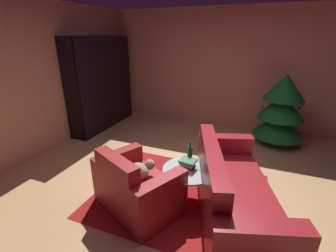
# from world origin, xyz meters

# --- Properties ---
(ground_plane) EXTENTS (6.82, 6.82, 0.00)m
(ground_plane) POSITION_xyz_m (0.00, 0.00, 0.00)
(ground_plane) COLOR tan
(wall_back) EXTENTS (5.66, 0.06, 2.63)m
(wall_back) POSITION_xyz_m (0.00, 2.87, 1.32)
(wall_back) COLOR tan
(wall_back) RESTS_ON ground
(wall_left) EXTENTS (0.06, 5.80, 2.63)m
(wall_left) POSITION_xyz_m (-2.80, 0.00, 1.32)
(wall_left) COLOR tan
(wall_left) RESTS_ON ground
(area_rug) EXTENTS (2.21, 1.85, 0.01)m
(area_rug) POSITION_xyz_m (0.01, -0.17, 0.00)
(area_rug) COLOR maroon
(area_rug) RESTS_ON ground
(bookshelf_unit) EXTENTS (0.40, 1.87, 2.03)m
(bookshelf_unit) POSITION_xyz_m (-2.53, 1.80, 1.01)
(bookshelf_unit) COLOR black
(bookshelf_unit) RESTS_ON ground
(armchair_red) EXTENTS (1.23, 1.07, 0.80)m
(armchair_red) POSITION_xyz_m (-0.42, -0.60, 0.29)
(armchair_red) COLOR maroon
(armchair_red) RESTS_ON ground
(couch_red) EXTENTS (1.31, 2.03, 0.90)m
(couch_red) POSITION_xyz_m (0.69, -0.34, 0.31)
(couch_red) COLOR maroon
(couch_red) RESTS_ON ground
(coffee_table) EXTENTS (0.68, 0.68, 0.46)m
(coffee_table) POSITION_xyz_m (0.13, -0.21, 0.41)
(coffee_table) COLOR black
(coffee_table) RESTS_ON ground
(book_stack_on_table) EXTENTS (0.22, 0.19, 0.12)m
(book_stack_on_table) POSITION_xyz_m (0.10, -0.18, 0.52)
(book_stack_on_table) COLOR #2A5688
(book_stack_on_table) RESTS_ON coffee_table
(bottle_on_table) EXTENTS (0.07, 0.07, 0.30)m
(bottle_on_table) POSITION_xyz_m (0.09, -0.03, 0.58)
(bottle_on_table) COLOR #1A4F2D
(bottle_on_table) RESTS_ON coffee_table
(decorated_tree) EXTENTS (0.96, 0.96, 1.38)m
(decorated_tree) POSITION_xyz_m (1.26, 2.13, 0.72)
(decorated_tree) COLOR brown
(decorated_tree) RESTS_ON ground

